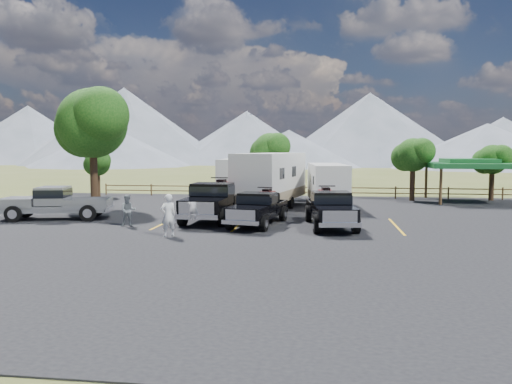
# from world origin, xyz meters

# --- Properties ---
(ground) EXTENTS (320.00, 320.00, 0.00)m
(ground) POSITION_xyz_m (0.00, 0.00, 0.00)
(ground) COLOR #545D27
(ground) RESTS_ON ground
(asphalt_lot) EXTENTS (44.00, 34.00, 0.04)m
(asphalt_lot) POSITION_xyz_m (0.00, 3.00, 0.02)
(asphalt_lot) COLOR black
(asphalt_lot) RESTS_ON ground
(stall_lines) EXTENTS (12.12, 5.50, 0.01)m
(stall_lines) POSITION_xyz_m (0.00, 4.00, 0.04)
(stall_lines) COLOR gold
(stall_lines) RESTS_ON asphalt_lot
(tree_big_nw) EXTENTS (5.54, 5.18, 7.84)m
(tree_big_nw) POSITION_xyz_m (-12.55, 9.03, 5.60)
(tree_big_nw) COLOR black
(tree_big_nw) RESTS_ON ground
(tree_ne_a) EXTENTS (3.11, 2.92, 4.76)m
(tree_ne_a) POSITION_xyz_m (8.97, 17.01, 3.48)
(tree_ne_a) COLOR black
(tree_ne_a) RESTS_ON ground
(tree_ne_b) EXTENTS (2.77, 2.59, 4.27)m
(tree_ne_b) POSITION_xyz_m (14.98, 18.01, 3.13)
(tree_ne_b) COLOR black
(tree_ne_b) RESTS_ON ground
(tree_north) EXTENTS (3.46, 3.24, 5.25)m
(tree_north) POSITION_xyz_m (-2.03, 19.02, 3.83)
(tree_north) COLOR black
(tree_north) RESTS_ON ground
(tree_nw_small) EXTENTS (2.59, 2.43, 3.85)m
(tree_nw_small) POSITION_xyz_m (-16.02, 17.01, 2.78)
(tree_nw_small) COLOR black
(tree_nw_small) RESTS_ON ground
(rail_fence) EXTENTS (36.12, 0.12, 1.00)m
(rail_fence) POSITION_xyz_m (2.00, 18.50, 0.61)
(rail_fence) COLOR brown
(rail_fence) RESTS_ON ground
(pavilion) EXTENTS (6.20, 6.20, 3.22)m
(pavilion) POSITION_xyz_m (13.00, 17.00, 2.79)
(pavilion) COLOR brown
(pavilion) RESTS_ON ground
(mountain_range) EXTENTS (209.00, 71.00, 20.00)m
(mountain_range) POSITION_xyz_m (-7.63, 105.98, 7.87)
(mountain_range) COLOR slate
(mountain_range) RESTS_ON ground
(rig_left) EXTENTS (2.59, 6.93, 2.29)m
(rig_left) POSITION_xyz_m (-3.67, 5.03, 1.14)
(rig_left) COLOR black
(rig_left) RESTS_ON asphalt_lot
(rig_center) EXTENTS (2.76, 5.87, 1.88)m
(rig_center) POSITION_xyz_m (-0.99, 3.59, 0.95)
(rig_center) COLOR black
(rig_center) RESTS_ON asphalt_lot
(rig_right) EXTENTS (2.71, 6.19, 2.00)m
(rig_right) POSITION_xyz_m (2.66, 3.47, 1.00)
(rig_right) COLOR black
(rig_right) RESTS_ON asphalt_lot
(trailer_left) EXTENTS (2.57, 9.19, 3.19)m
(trailer_left) POSITION_xyz_m (-3.56, 14.51, 1.71)
(trailer_left) COLOR silver
(trailer_left) RESTS_ON asphalt_lot
(trailer_center) EXTENTS (4.27, 10.49, 3.63)m
(trailer_center) POSITION_xyz_m (-1.09, 10.72, 1.94)
(trailer_center) COLOR silver
(trailer_center) RESTS_ON asphalt_lot
(trailer_right) EXTENTS (2.83, 8.39, 2.90)m
(trailer_right) POSITION_xyz_m (2.60, 11.72, 1.56)
(trailer_right) COLOR silver
(trailer_right) RESTS_ON asphalt_lot
(pickup_silver) EXTENTS (6.35, 3.23, 1.82)m
(pickup_silver) POSITION_xyz_m (-12.41, 4.12, 0.99)
(pickup_silver) COLOR gray
(pickup_silver) RESTS_ON asphalt_lot
(person_a) EXTENTS (0.83, 0.79, 1.91)m
(person_a) POSITION_xyz_m (-4.57, -0.35, 1.00)
(person_a) COLOR silver
(person_a) RESTS_ON asphalt_lot
(person_b) EXTENTS (0.95, 0.85, 1.60)m
(person_b) POSITION_xyz_m (-7.48, 2.23, 0.84)
(person_b) COLOR slate
(person_b) RESTS_ON asphalt_lot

